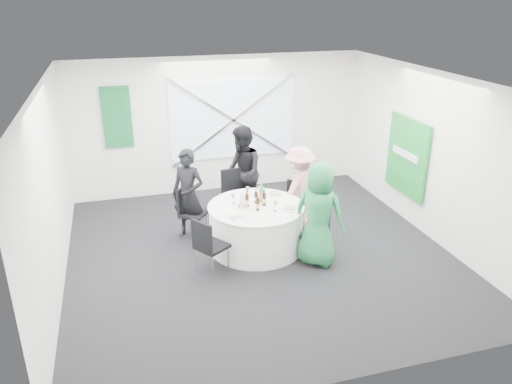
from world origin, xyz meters
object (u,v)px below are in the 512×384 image
object	(u,v)px
chair_front_right	(320,230)
person_man_back_left	(188,195)
chair_back	(234,191)
clear_water_bottle	(242,202)
chair_front_left	(208,243)
person_woman_pink	(299,188)
person_woman_green	(319,214)
banquet_table	(256,227)
chair_back_left	(189,208)
person_man_back	(242,173)
green_water_bottle	(262,195)
chair_back_right	(292,201)

from	to	relation	value
chair_front_right	person_man_back_left	xyz separation A→B (m)	(-1.84, 1.34, 0.28)
chair_back	clear_water_bottle	xyz separation A→B (m)	(-0.16, -1.22, 0.31)
chair_front_left	person_woman_pink	bearing A→B (deg)	-92.04
person_woman_green	clear_water_bottle	size ratio (longest dim) A/B	5.61
banquet_table	chair_back_left	bearing A→B (deg)	142.92
chair_front_right	person_man_back_left	distance (m)	2.29
person_woman_pink	clear_water_bottle	distance (m)	1.33
chair_front_right	chair_back	bearing A→B (deg)	-116.20
person_woman_pink	person_man_back_left	bearing A→B (deg)	-34.94
person_man_back	person_woman_pink	xyz separation A→B (m)	(0.84, -0.73, -0.11)
person_woman_green	green_water_bottle	world-z (taller)	person_woman_green
banquet_table	person_man_back_left	bearing A→B (deg)	143.94
chair_back_right	chair_front_left	world-z (taller)	chair_front_left
person_man_back	banquet_table	bearing A→B (deg)	0.00
chair_back_left	chair_back_right	size ratio (longest dim) A/B	1.09
person_woman_green	person_man_back_left	bearing A→B (deg)	3.25
clear_water_bottle	chair_front_right	bearing A→B (deg)	-27.73
person_woman_pink	chair_back	bearing A→B (deg)	-61.05
chair_back	clear_water_bottle	size ratio (longest dim) A/B	3.27
chair_back_left	clear_water_bottle	world-z (taller)	clear_water_bottle
chair_front_left	person_man_back_left	xyz separation A→B (m)	(-0.07, 1.33, 0.25)
person_man_back_left	person_man_back	xyz separation A→B (m)	(1.09, 0.56, 0.08)
banquet_table	green_water_bottle	bearing A→B (deg)	42.45
chair_front_left	person_woman_pink	distance (m)	2.20
chair_back_right	person_woman_pink	world-z (taller)	person_woman_pink
chair_front_left	person_man_back	world-z (taller)	person_man_back
person_man_back_left	chair_back	bearing A→B (deg)	62.42
person_man_back_left	chair_back_right	bearing A→B (deg)	34.15
chair_back_left	clear_water_bottle	size ratio (longest dim) A/B	3.04
chair_back_right	chair_front_right	size ratio (longest dim) A/B	0.95
person_man_back_left	clear_water_bottle	world-z (taller)	person_man_back_left
chair_front_left	chair_back_left	bearing A→B (deg)	-31.17
chair_back_right	clear_water_bottle	bearing A→B (deg)	-94.55
chair_back_right	chair_front_right	world-z (taller)	chair_front_right
person_man_back_left	green_water_bottle	bearing A→B (deg)	7.73
chair_back	chair_back_right	distance (m)	1.08
person_man_back_left	clear_water_bottle	size ratio (longest dim) A/B	5.33
chair_front_left	person_woman_green	world-z (taller)	person_woman_green
banquet_table	person_woman_pink	bearing A→B (deg)	29.70
person_woman_pink	green_water_bottle	world-z (taller)	person_woman_pink
banquet_table	person_man_back	distance (m)	1.37
chair_back_left	person_man_back_left	size ratio (longest dim) A/B	0.57
chair_back_left	person_woman_green	bearing A→B (deg)	-92.35
chair_back_right	clear_water_bottle	distance (m)	1.37
chair_front_right	clear_water_bottle	xyz separation A→B (m)	(-1.09, 0.57, 0.37)
chair_back_right	chair_front_left	size ratio (longest dim) A/B	0.90
clear_water_bottle	person_man_back_left	bearing A→B (deg)	134.11
person_woman_pink	person_woman_green	bearing A→B (deg)	53.15
person_man_back	chair_back_left	bearing A→B (deg)	-58.98
banquet_table	chair_back_left	distance (m)	1.23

